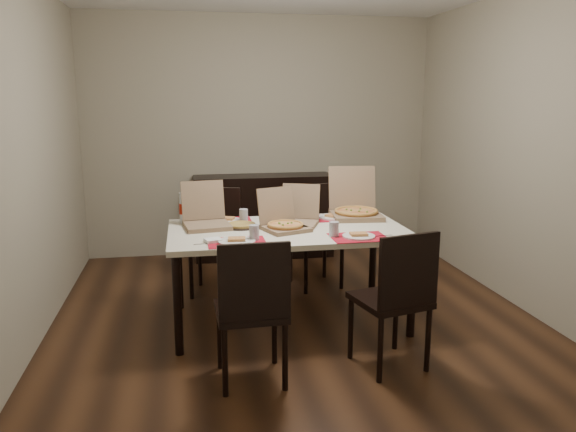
% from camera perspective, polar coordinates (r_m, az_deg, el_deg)
% --- Properties ---
extents(ground, '(3.80, 4.00, 0.02)m').
position_cam_1_polar(ground, '(4.62, 0.66, -10.20)').
color(ground, '#402413').
rests_on(ground, ground).
extents(room_walls, '(3.84, 4.02, 2.62)m').
position_cam_1_polar(room_walls, '(4.70, -0.32, 12.00)').
color(room_walls, gray).
rests_on(room_walls, ground).
extents(sideboard, '(1.50, 0.40, 0.90)m').
position_cam_1_polar(sideboard, '(6.17, -2.49, -0.01)').
color(sideboard, black).
rests_on(sideboard, ground).
extents(dining_table, '(1.80, 1.00, 0.75)m').
position_cam_1_polar(dining_table, '(4.30, 0.00, -2.17)').
color(dining_table, beige).
rests_on(dining_table, ground).
extents(chair_near_left, '(0.43, 0.43, 0.93)m').
position_cam_1_polar(chair_near_left, '(3.41, -3.67, -9.10)').
color(chair_near_left, black).
rests_on(chair_near_left, ground).
extents(chair_near_right, '(0.51, 0.51, 0.93)m').
position_cam_1_polar(chair_near_right, '(3.65, 10.98, -7.85)').
color(chair_near_right, black).
rests_on(chair_near_right, ground).
extents(chair_far_left, '(0.51, 0.51, 0.93)m').
position_cam_1_polar(chair_far_left, '(5.10, -7.32, -1.97)').
color(chair_far_left, black).
rests_on(chair_far_left, ground).
extents(chair_far_right, '(0.50, 0.50, 0.93)m').
position_cam_1_polar(chair_far_right, '(5.25, 2.52, -1.48)').
color(chair_far_right, black).
rests_on(chair_far_right, ground).
extents(setting_near_left, '(0.50, 0.30, 0.11)m').
position_cam_1_polar(setting_near_left, '(3.91, -5.05, -2.35)').
color(setting_near_left, red).
rests_on(setting_near_left, dining_table).
extents(setting_near_right, '(0.46, 0.30, 0.11)m').
position_cam_1_polar(setting_near_right, '(4.05, 6.49, -1.85)').
color(setting_near_right, red).
rests_on(setting_near_right, dining_table).
extents(setting_far_left, '(0.47, 0.30, 0.11)m').
position_cam_1_polar(setting_far_left, '(4.54, -6.03, -0.31)').
color(setting_far_left, red).
rests_on(setting_far_left, dining_table).
extents(setting_far_right, '(0.50, 0.30, 0.11)m').
position_cam_1_polar(setting_far_right, '(4.64, 4.05, -0.01)').
color(setting_far_right, red).
rests_on(setting_far_right, dining_table).
extents(napkin_loose, '(0.14, 0.15, 0.02)m').
position_cam_1_polar(napkin_loose, '(4.18, 0.45, -1.50)').
color(napkin_loose, white).
rests_on(napkin_loose, dining_table).
extents(pizza_box_center, '(0.40, 0.42, 0.31)m').
position_cam_1_polar(pizza_box_center, '(4.24, -0.46, -0.72)').
color(pizza_box_center, '#7B6047').
rests_on(pizza_box_center, dining_table).
extents(pizza_box_right, '(0.44, 0.48, 0.40)m').
position_cam_1_polar(pizza_box_right, '(4.72, 6.86, 0.63)').
color(pizza_box_right, '#7B6047').
rests_on(pizza_box_right, dining_table).
extents(pizza_box_left, '(0.38, 0.41, 0.34)m').
position_cam_1_polar(pizza_box_left, '(4.39, -8.32, -0.32)').
color(pizza_box_left, '#7B6047').
rests_on(pizza_box_left, dining_table).
extents(pizza_box_extra, '(0.41, 0.43, 0.31)m').
position_cam_1_polar(pizza_box_extra, '(4.41, 1.02, -0.17)').
color(pizza_box_extra, '#7B6047').
rests_on(pizza_box_extra, dining_table).
extents(faina_plate, '(0.25, 0.25, 0.03)m').
position_cam_1_polar(faina_plate, '(4.34, -4.81, -0.97)').
color(faina_plate, black).
rests_on(faina_plate, dining_table).
extents(dip_bowl, '(0.13, 0.13, 0.03)m').
position_cam_1_polar(dip_bowl, '(4.43, 0.03, -0.68)').
color(dip_bowl, white).
rests_on(dip_bowl, dining_table).
extents(soda_bottle, '(0.10, 0.10, 0.29)m').
position_cam_1_polar(soda_bottle, '(4.54, -10.40, 0.84)').
color(soda_bottle, silver).
rests_on(soda_bottle, dining_table).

